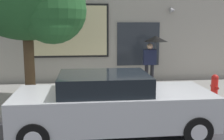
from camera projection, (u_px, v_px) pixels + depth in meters
name	position (u px, v px, depth m)	size (l,w,h in m)	color
ground_plane	(104.00, 133.00, 6.40)	(60.00, 60.00, 0.00)	#333338
sidewalk	(97.00, 97.00, 9.33)	(20.00, 4.00, 0.15)	gray
building_facade	(93.00, 1.00, 11.21)	(20.00, 0.67, 7.00)	#9E998E
parked_car	(112.00, 104.00, 6.27)	(4.44, 1.86, 1.43)	#B7BABF
fire_hydrant	(214.00, 86.00, 8.86)	(0.30, 0.44, 0.78)	red
pedestrian_with_umbrella	(153.00, 47.00, 10.42)	(0.92, 0.91, 1.94)	black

